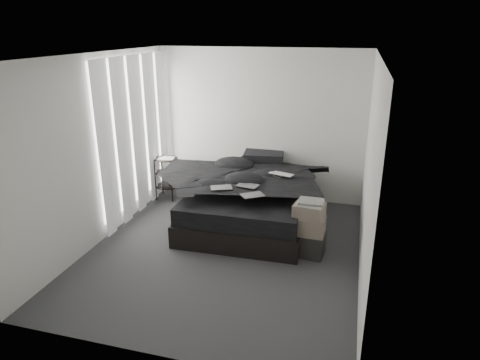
% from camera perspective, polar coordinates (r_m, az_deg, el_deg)
% --- Properties ---
extents(floor, '(3.60, 4.20, 0.01)m').
position_cam_1_polar(floor, '(6.00, -2.05, -9.27)').
color(floor, '#343437').
rests_on(floor, ground).
extents(ceiling, '(3.60, 4.20, 0.01)m').
position_cam_1_polar(ceiling, '(5.26, -2.41, 16.33)').
color(ceiling, white).
rests_on(ceiling, ground).
extents(wall_back, '(3.60, 0.01, 2.60)m').
position_cam_1_polar(wall_back, '(7.45, 2.67, 7.27)').
color(wall_back, silver).
rests_on(wall_back, ground).
extents(wall_front, '(3.60, 0.01, 2.60)m').
position_cam_1_polar(wall_front, '(3.68, -12.13, -6.73)').
color(wall_front, silver).
rests_on(wall_front, ground).
extents(wall_left, '(0.01, 4.20, 2.60)m').
position_cam_1_polar(wall_left, '(6.26, -18.18, 3.83)').
color(wall_left, silver).
rests_on(wall_left, ground).
extents(wall_right, '(0.01, 4.20, 2.60)m').
position_cam_1_polar(wall_right, '(5.26, 16.84, 1.02)').
color(wall_right, silver).
rests_on(wall_right, ground).
extents(window_left, '(0.02, 2.00, 2.30)m').
position_cam_1_polar(window_left, '(6.98, -14.11, 6.23)').
color(window_left, white).
rests_on(window_left, wall_left).
extents(curtain_left, '(0.06, 2.12, 2.48)m').
position_cam_1_polar(curtain_left, '(6.97, -13.70, 5.66)').
color(curtain_left, white).
rests_on(curtain_left, wall_left).
extents(bed, '(1.83, 2.39, 0.32)m').
position_cam_1_polar(bed, '(6.79, 1.41, -4.17)').
color(bed, black).
rests_on(bed, floor).
extents(mattress, '(1.76, 2.32, 0.25)m').
position_cam_1_polar(mattress, '(6.67, 1.43, -1.92)').
color(mattress, black).
rests_on(mattress, bed).
extents(duvet, '(1.78, 2.05, 0.27)m').
position_cam_1_polar(duvet, '(6.53, 1.34, 0.04)').
color(duvet, black).
rests_on(duvet, mattress).
extents(pillow_lower, '(0.72, 0.49, 0.16)m').
position_cam_1_polar(pillow_lower, '(7.46, 2.59, 2.12)').
color(pillow_lower, black).
rests_on(pillow_lower, mattress).
extents(pillow_upper, '(0.72, 0.54, 0.15)m').
position_cam_1_polar(pillow_upper, '(7.38, 3.18, 3.16)').
color(pillow_upper, black).
rests_on(pillow_upper, pillow_lower).
extents(laptop, '(0.43, 0.34, 0.03)m').
position_cam_1_polar(laptop, '(6.51, 5.31, 1.31)').
color(laptop, silver).
rests_on(laptop, duvet).
extents(comic_a, '(0.35, 0.30, 0.01)m').
position_cam_1_polar(comic_a, '(6.03, -2.53, -0.25)').
color(comic_a, black).
rests_on(comic_a, duvet).
extents(comic_b, '(0.33, 0.25, 0.01)m').
position_cam_1_polar(comic_b, '(6.10, 1.03, 0.08)').
color(comic_b, black).
rests_on(comic_b, duvet).
extents(comic_c, '(0.36, 0.33, 0.01)m').
position_cam_1_polar(comic_c, '(5.75, 1.68, -1.10)').
color(comic_c, black).
rests_on(comic_c, duvet).
extents(side_stand, '(0.41, 0.41, 0.74)m').
position_cam_1_polar(side_stand, '(7.71, -9.74, 0.21)').
color(side_stand, black).
rests_on(side_stand, floor).
extents(papers, '(0.32, 0.26, 0.01)m').
position_cam_1_polar(papers, '(7.58, -9.87, 2.85)').
color(papers, white).
rests_on(papers, side_stand).
extents(floor_books, '(0.19, 0.23, 0.14)m').
position_cam_1_polar(floor_books, '(6.80, -8.42, -5.18)').
color(floor_books, black).
rests_on(floor_books, floor).
extents(box_lower, '(0.46, 0.38, 0.32)m').
position_cam_1_polar(box_lower, '(5.89, 9.04, -8.36)').
color(box_lower, black).
rests_on(box_lower, floor).
extents(box_mid, '(0.41, 0.33, 0.24)m').
position_cam_1_polar(box_mid, '(5.76, 9.26, -5.95)').
color(box_mid, '#6C6055').
rests_on(box_mid, box_lower).
extents(box_upper, '(0.43, 0.37, 0.17)m').
position_cam_1_polar(box_upper, '(5.69, 9.21, -4.02)').
color(box_upper, '#6C6055').
rests_on(box_upper, box_mid).
extents(art_book_white, '(0.35, 0.30, 0.03)m').
position_cam_1_polar(art_book_white, '(5.64, 9.36, -3.10)').
color(art_book_white, silver).
rests_on(art_book_white, box_upper).
extents(art_book_snake, '(0.32, 0.25, 0.03)m').
position_cam_1_polar(art_book_snake, '(5.62, 9.45, -2.85)').
color(art_book_snake, silver).
rests_on(art_book_snake, art_book_white).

